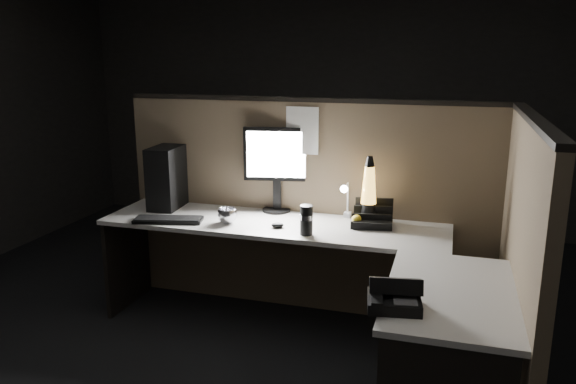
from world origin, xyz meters
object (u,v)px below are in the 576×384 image
(lava_lamp, at_px, (369,197))
(desk_phone, at_px, (394,295))
(keyboard, at_px, (168,220))
(monitor, at_px, (277,161))
(pc_tower, at_px, (170,176))

(lava_lamp, distance_m, desk_phone, 1.23)
(keyboard, height_order, desk_phone, desk_phone)
(monitor, distance_m, lava_lamp, 0.71)
(pc_tower, bearing_deg, lava_lamp, -6.28)
(monitor, distance_m, keyboard, 0.84)
(pc_tower, height_order, desk_phone, pc_tower)
(lava_lamp, xyz_separation_m, desk_phone, (0.30, -1.18, -0.14))
(lava_lamp, bearing_deg, desk_phone, -76.00)
(monitor, height_order, keyboard, monitor)
(monitor, height_order, lava_lamp, monitor)
(desk_phone, bearing_deg, pc_tower, 135.87)
(pc_tower, xyz_separation_m, keyboard, (0.18, -0.37, -0.21))
(lava_lamp, bearing_deg, keyboard, -166.17)
(monitor, bearing_deg, keyboard, -154.24)
(monitor, height_order, desk_phone, monitor)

